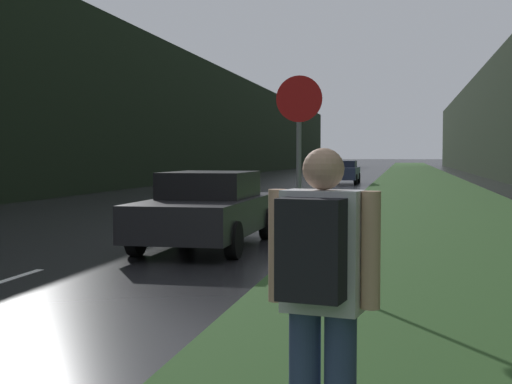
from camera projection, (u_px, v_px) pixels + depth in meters
The scene contains 9 objects.
grass_verge at pixel (424, 186), 39.33m from camera, with size 6.00×240.00×0.02m, color #2D5123.
lane_stripe_c at pixel (161, 231), 16.23m from camera, with size 0.12×3.00×0.01m, color silver.
lane_stripe_d at pixel (233, 209), 23.08m from camera, with size 0.12×3.00×0.01m, color silver.
lane_stripe_e at pixel (272, 196), 29.92m from camera, with size 0.12×3.00×0.01m, color silver.
treeline_far_side at pixel (197, 121), 52.14m from camera, with size 2.00×140.00×8.53m, color black.
stop_sign at pixel (299, 156), 10.03m from camera, with size 0.65×0.07×2.86m.
hitchhiker_with_backpack at pixel (321, 291), 3.78m from camera, with size 0.61×0.48×1.79m.
car_passing_near at pixel (208, 209), 13.59m from camera, with size 1.94×4.64×1.42m.
car_passing_far at pixel (343, 172), 43.27m from camera, with size 1.95×4.45×1.40m.
Camera 1 is at (5.42, -0.36, 1.75)m, focal length 50.00 mm.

